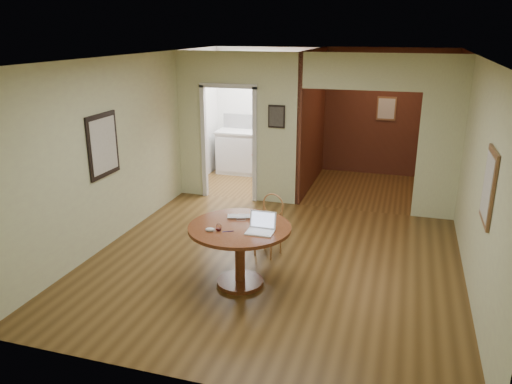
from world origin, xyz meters
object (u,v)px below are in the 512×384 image
(open_laptop, at_px, (261,226))
(chair, at_px, (270,221))
(closed_laptop, at_px, (241,218))
(dining_table, at_px, (240,241))

(open_laptop, bearing_deg, chair, 99.02)
(chair, height_order, closed_laptop, chair)
(dining_table, distance_m, closed_laptop, 0.32)
(chair, distance_m, open_laptop, 1.14)
(dining_table, bearing_deg, closed_laptop, 103.56)
(dining_table, distance_m, open_laptop, 0.40)
(chair, xyz_separation_m, closed_laptop, (-0.16, -0.78, 0.31))
(closed_laptop, bearing_deg, chair, 61.18)
(dining_table, xyz_separation_m, closed_laptop, (-0.05, 0.22, 0.22))
(dining_table, distance_m, chair, 1.01)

